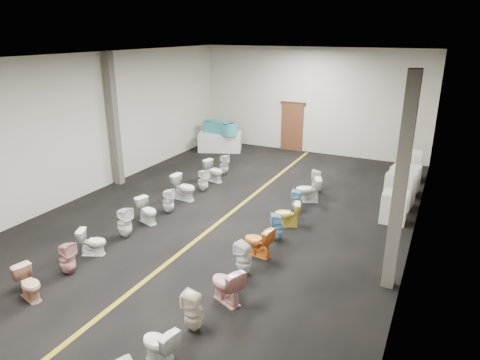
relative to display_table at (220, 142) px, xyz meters
The scene contains 36 objects.
floor 7.37m from the display_table, 60.39° to the right, with size 16.00×16.00×0.00m, color black.
ceiling 8.42m from the display_table, 60.39° to the right, with size 16.00×16.00×0.00m, color black.
wall_back 4.38m from the display_table, 23.77° to the left, with size 10.00×10.00×0.00m, color beige.
wall_left 6.79m from the display_table, 102.03° to the right, with size 16.00×16.00×0.00m, color beige.
wall_right 10.90m from the display_table, 36.53° to the right, with size 16.00×16.00×0.00m, color beige.
aisle_stripe 7.37m from the display_table, 60.39° to the right, with size 0.12×15.60×0.01m, color olive.
back_door 3.29m from the display_table, 28.52° to the left, with size 1.00×0.10×2.10m, color #562D19.
door_frame 3.65m from the display_table, 28.68° to the left, with size 1.15×0.08×0.10m, color #331C11.
column_left 5.81m from the display_table, 101.65° to the right, with size 0.25×0.25×4.50m, color #59544C.
column_right 11.67m from the display_table, 43.28° to the right, with size 0.25×0.25×4.50m, color #59544C.
display_table is the anchor object (origin of this frame).
bathtub 0.65m from the display_table, 116.57° to the left, with size 1.83×0.92×0.55m.
appliance_crate_a 9.20m from the display_table, 29.14° to the right, with size 0.68×0.68×0.87m, color silver.
appliance_crate_b 8.67m from the display_table, 22.04° to the right, with size 0.79×0.79×1.09m, color beige.
appliance_crate_c 8.27m from the display_table, 13.69° to the right, with size 0.81×0.81×0.92m, color silver.
appliance_crate_d 8.05m from the display_table, ahead, with size 0.73×0.73×1.04m, color white.
toilet_left_2 11.75m from the display_table, 80.39° to the right, with size 0.38×0.67×0.68m, color #DBA386.
toilet_left_3 10.75m from the display_table, 79.65° to the right, with size 0.34×0.35×0.76m, color #D29090.
toilet_left_4 9.82m from the display_table, 79.55° to the right, with size 0.37×0.65×0.66m, color white.
toilet_left_5 8.80m from the display_table, 77.76° to the right, with size 0.37×0.38×0.83m, color white.
toilet_left_6 7.82m from the display_table, 76.47° to the right, with size 0.40×0.70×0.71m, color white.
toilet_left_7 7.06m from the display_table, 73.89° to the right, with size 0.33×0.34×0.74m, color white.
toilet_left_8 5.96m from the display_table, 72.42° to the right, with size 0.46×0.80×0.81m, color white.
toilet_left_9 5.16m from the display_table, 67.65° to the right, with size 0.34×0.35×0.76m, color white.
toilet_left_10 4.13m from the display_table, 64.33° to the right, with size 0.43×0.75×0.77m, color white.
toilet_left_11 3.40m from the display_table, 58.89° to the right, with size 0.34×0.35×0.77m, color silver.
toilet_right_1 13.05m from the display_table, 65.65° to the right, with size 0.39×0.68×0.70m, color white.
toilet_right_2 12.23m from the display_table, 63.54° to the right, with size 0.35×0.36×0.78m, color beige.
toilet_right_3 11.39m from the display_table, 60.72° to the right, with size 0.44×0.76×0.78m, color #D79792.
toilet_right_4 10.41m from the display_table, 58.44° to the right, with size 0.35×0.36×0.78m, color silver.
toilet_right_5 9.60m from the display_table, 55.90° to the right, with size 0.42×0.73×0.75m, color orange.
toilet_right_6 8.89m from the display_table, 51.82° to the right, with size 0.33×0.33×0.73m, color #77B3DD.
toilet_right_7 8.18m from the display_table, 48.24° to the right, with size 0.39×0.69×0.71m, color #F5DB4F.
toilet_right_8 7.36m from the display_table, 43.21° to the right, with size 0.31×0.32×0.69m, color #6BA9CC.
toilet_right_9 6.80m from the display_table, 37.25° to the right, with size 0.45×0.78×0.80m, color white.
toilet_right_10 6.24m from the display_table, 30.05° to the right, with size 0.34×0.35×0.75m, color #F5EDC8.
Camera 1 is at (5.39, -9.96, 5.14)m, focal length 32.00 mm.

